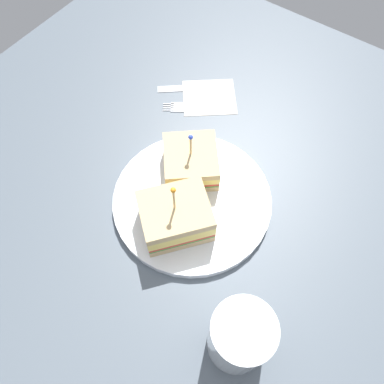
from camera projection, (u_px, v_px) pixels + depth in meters
ground_plane at (192, 205)px, 61.10cm from camera, size 100.19×100.19×2.00cm
plate at (192, 200)px, 59.66cm from camera, size 24.32×24.32×1.31cm
sandwich_half_front at (191, 162)px, 59.65cm from camera, size 11.67×11.72×8.83cm
sandwich_half_back at (175, 216)px, 54.44cm from camera, size 12.15×12.39×10.73cm
drink_glass at (239, 338)px, 46.05cm from camera, size 7.46×7.46×10.71cm
napkin at (209, 97)px, 70.77cm from camera, size 12.78×12.62×0.15cm
fork at (189, 107)px, 69.49cm from camera, size 10.72×7.96×0.35cm
knife at (189, 88)px, 71.78cm from camera, size 11.09×9.26×0.35cm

